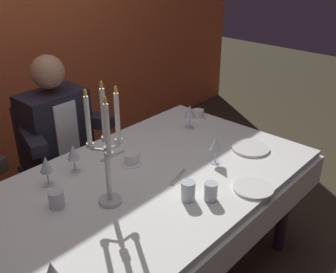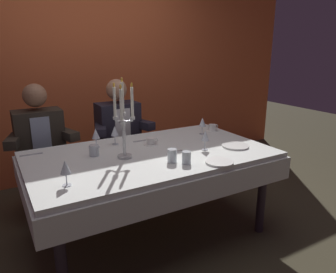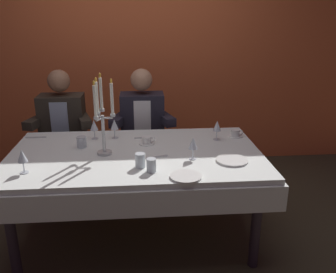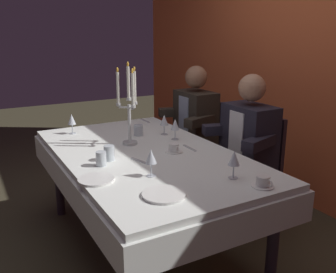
# 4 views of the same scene
# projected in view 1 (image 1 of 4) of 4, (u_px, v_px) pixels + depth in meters

# --- Properties ---
(dining_table) EXTENTS (1.94, 1.14, 0.74)m
(dining_table) POSITION_uv_depth(u_px,v_px,m) (143.00, 200.00, 2.12)
(dining_table) COLOR white
(dining_table) RESTS_ON ground_plane
(candelabra) EXTENTS (0.15, 0.17, 0.61)m
(candelabra) POSITION_uv_depth(u_px,v_px,m) (106.00, 152.00, 1.79)
(candelabra) COLOR silver
(candelabra) RESTS_ON dining_table
(dinner_plate_0) EXTENTS (0.21, 0.21, 0.01)m
(dinner_plate_0) POSITION_uv_depth(u_px,v_px,m) (253.00, 188.00, 2.00)
(dinner_plate_0) COLOR white
(dinner_plate_0) RESTS_ON dining_table
(dinner_plate_1) EXTENTS (0.23, 0.23, 0.01)m
(dinner_plate_1) POSITION_uv_depth(u_px,v_px,m) (251.00, 148.00, 2.39)
(dinner_plate_1) COLOR white
(dinner_plate_1) RESTS_ON dining_table
(wine_glass_0) EXTENTS (0.07, 0.07, 0.16)m
(wine_glass_0) POSITION_uv_depth(u_px,v_px,m) (73.00, 153.00, 2.10)
(wine_glass_0) COLOR silver
(wine_glass_0) RESTS_ON dining_table
(wine_glass_1) EXTENTS (0.07, 0.07, 0.16)m
(wine_glass_1) POSITION_uv_depth(u_px,v_px,m) (190.00, 112.00, 2.61)
(wine_glass_1) COLOR silver
(wine_glass_1) RESTS_ON dining_table
(wine_glass_2) EXTENTS (0.07, 0.07, 0.16)m
(wine_glass_2) POSITION_uv_depth(u_px,v_px,m) (46.00, 165.00, 1.99)
(wine_glass_2) COLOR silver
(wine_glass_2) RESTS_ON dining_table
(wine_glass_3) EXTENTS (0.07, 0.07, 0.16)m
(wine_glass_3) POSITION_uv_depth(u_px,v_px,m) (52.00, 273.00, 1.35)
(wine_glass_3) COLOR silver
(wine_glass_3) RESTS_ON dining_table
(wine_glass_4) EXTENTS (0.07, 0.07, 0.16)m
(wine_glass_4) POSITION_uv_depth(u_px,v_px,m) (216.00, 144.00, 2.20)
(wine_glass_4) COLOR silver
(wine_glass_4) RESTS_ON dining_table
(water_tumbler_0) EXTENTS (0.07, 0.07, 0.09)m
(water_tumbler_0) POSITION_uv_depth(u_px,v_px,m) (211.00, 191.00, 1.91)
(water_tumbler_0) COLOR silver
(water_tumbler_0) RESTS_ON dining_table
(water_tumbler_1) EXTENTS (0.07, 0.07, 0.09)m
(water_tumbler_1) POSITION_uv_depth(u_px,v_px,m) (57.00, 199.00, 1.85)
(water_tumbler_1) COLOR silver
(water_tumbler_1) RESTS_ON dining_table
(water_tumbler_2) EXTENTS (0.07, 0.07, 0.10)m
(water_tumbler_2) POSITION_uv_depth(u_px,v_px,m) (188.00, 191.00, 1.90)
(water_tumbler_2) COLOR silver
(water_tumbler_2) RESTS_ON dining_table
(coffee_cup_0) EXTENTS (0.13, 0.12, 0.06)m
(coffee_cup_0) POSITION_uv_depth(u_px,v_px,m) (131.00, 159.00, 2.22)
(coffee_cup_0) COLOR white
(coffee_cup_0) RESTS_ON dining_table
(coffee_cup_1) EXTENTS (0.13, 0.12, 0.06)m
(coffee_cup_1) POSITION_uv_depth(u_px,v_px,m) (198.00, 114.00, 2.80)
(coffee_cup_1) COLOR white
(coffee_cup_1) RESTS_ON dining_table
(fork_0) EXTENTS (0.17, 0.07, 0.01)m
(fork_0) POSITION_uv_depth(u_px,v_px,m) (178.00, 177.00, 2.10)
(fork_0) COLOR #B7B7BC
(fork_0) RESTS_ON dining_table
(fork_2) EXTENTS (0.17, 0.02, 0.01)m
(fork_2) POSITION_uv_depth(u_px,v_px,m) (113.00, 156.00, 2.31)
(fork_2) COLOR #B7B7BC
(fork_2) RESTS_ON dining_table
(seated_diner_1) EXTENTS (0.63, 0.48, 1.24)m
(seated_diner_1) POSITION_uv_depth(u_px,v_px,m) (55.00, 130.00, 2.64)
(seated_diner_1) COLOR #2D222B
(seated_diner_1) RESTS_ON ground_plane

